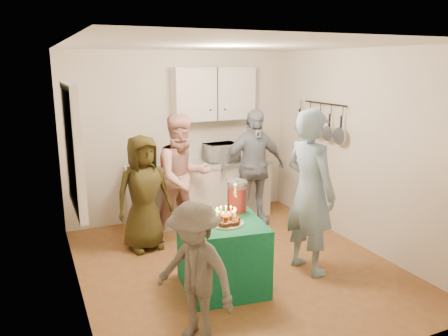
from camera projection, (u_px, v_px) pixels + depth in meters
name	position (u px, v px, depth m)	size (l,w,h in m)	color
floor	(236.00, 265.00, 5.34)	(4.00, 4.00, 0.00)	brown
ceiling	(237.00, 45.00, 4.73)	(4.00, 4.00, 0.00)	white
back_wall	(181.00, 136.00, 6.81)	(3.60, 3.60, 0.00)	silver
left_wall	(73.00, 178.00, 4.32)	(4.00, 4.00, 0.00)	silver
right_wall	(359.00, 150.00, 5.75)	(4.00, 4.00, 0.00)	silver
window_night	(71.00, 148.00, 4.54)	(0.04, 1.00, 1.20)	black
counter	(200.00, 193.00, 6.82)	(2.20, 0.58, 0.86)	white
countertop	(200.00, 165.00, 6.72)	(2.24, 0.62, 0.05)	beige
upper_cabinet	(214.00, 94.00, 6.72)	(1.30, 0.30, 0.80)	white
pot_rack	(323.00, 121.00, 6.27)	(0.12, 1.00, 0.60)	black
microwave	(221.00, 152.00, 6.82)	(0.51, 0.35, 0.28)	white
party_table	(222.00, 255.00, 4.74)	(0.85, 0.85, 0.76)	#0E623D
donut_cake	(226.00, 216.00, 4.58)	(0.38, 0.38, 0.18)	#381C0C
punch_jar	(237.00, 197.00, 4.95)	(0.22, 0.22, 0.34)	red
man_birthday	(310.00, 192.00, 5.01)	(0.71, 0.46, 1.93)	#81A2BB
woman_back_left	(143.00, 193.00, 5.67)	(0.75, 0.49, 1.53)	brown
woman_back_center	(183.00, 178.00, 6.01)	(0.85, 0.66, 1.75)	#D0726C
woman_back_right	(253.00, 167.00, 6.58)	(1.03, 0.43, 1.76)	#11223A
child_near_left	(195.00, 272.00, 3.79)	(0.83, 0.48, 1.28)	#4B453C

